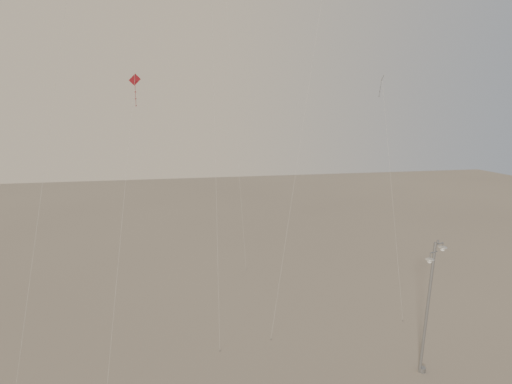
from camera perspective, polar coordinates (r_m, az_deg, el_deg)
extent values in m
plane|color=gray|center=(26.72, 4.96, -25.37)|extent=(160.00, 160.00, 0.00)
cylinder|color=gray|center=(29.24, 22.61, -22.35)|extent=(0.44, 0.44, 0.30)
cylinder|color=gray|center=(27.27, 23.27, -15.14)|extent=(0.48, 0.18, 8.45)
cylinder|color=gray|center=(25.91, 24.55, -6.47)|extent=(0.14, 0.14, 0.18)
cylinder|color=gray|center=(26.15, 24.85, -6.68)|extent=(0.50, 0.22, 0.07)
cylinder|color=gray|center=(26.39, 25.15, -6.89)|extent=(0.06, 0.06, 0.30)
ellipsoid|color=beige|center=(26.43, 25.12, -7.20)|extent=(0.52, 0.52, 0.18)
cylinder|color=gray|center=(25.85, 24.05, -7.86)|extent=(0.59, 0.25, 0.07)
cylinder|color=gray|center=(25.68, 23.61, -8.42)|extent=(0.06, 0.06, 0.40)
ellipsoid|color=beige|center=(25.75, 23.57, -8.84)|extent=(0.52, 0.52, 0.18)
cylinder|color=beige|center=(29.93, -26.60, 14.65)|extent=(4.39, 12.59, 36.53)
cylinder|color=beige|center=(26.36, -5.80, 3.95)|extent=(0.23, 3.04, 25.13)
cylinder|color=gray|center=(29.28, -5.19, -21.65)|extent=(0.06, 0.06, 0.10)
cylinder|color=beige|center=(31.56, 7.27, 13.03)|extent=(7.69, 9.49, 33.87)
cylinder|color=gray|center=(30.37, 2.13, -20.30)|extent=(0.06, 0.06, 0.10)
cube|color=maroon|center=(25.26, -16.93, 15.10)|extent=(0.70, 0.21, 0.69)
cylinder|color=maroon|center=(25.36, -16.83, 12.98)|extent=(0.05, 0.20, 1.25)
cylinder|color=beige|center=(24.14, -18.79, -6.18)|extent=(2.17, 4.40, 17.79)
cube|color=#272320|center=(41.71, 17.58, 15.19)|extent=(0.39, 0.74, 0.77)
cylinder|color=#272320|center=(41.58, 17.30, 13.77)|extent=(0.22, 0.04, 1.38)
cylinder|color=beige|center=(36.66, 18.78, 0.70)|extent=(2.92, 10.88, 19.16)
cylinder|color=gray|center=(34.57, 20.24, -16.87)|extent=(0.06, 0.06, 0.10)
cylinder|color=beige|center=(38.92, -3.18, 12.62)|extent=(2.22, 0.08, 33.73)
cylinder|color=gray|center=(42.13, -1.42, -10.96)|extent=(0.06, 0.06, 0.10)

